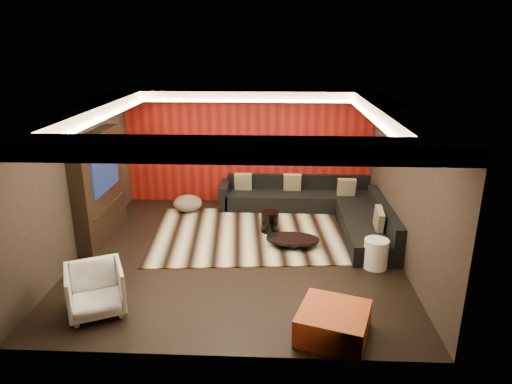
{
  "coord_description": "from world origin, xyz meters",
  "views": [
    {
      "loc": [
        0.69,
        -7.92,
        3.93
      ],
      "look_at": [
        0.3,
        0.6,
        1.05
      ],
      "focal_mm": 32.0,
      "sensor_mm": 36.0,
      "label": 1
    }
  ],
  "objects_px": {
    "white_side_table": "(376,254)",
    "sectional_sofa": "(321,208)",
    "orange_ottoman": "(333,323)",
    "coffee_table": "(293,242)",
    "drum_stool": "(270,222)",
    "armchair": "(95,290)"
  },
  "relations": [
    {
      "from": "coffee_table",
      "to": "sectional_sofa",
      "type": "bearing_deg",
      "value": 65.57
    },
    {
      "from": "drum_stool",
      "to": "white_side_table",
      "type": "relative_size",
      "value": 0.81
    },
    {
      "from": "white_side_table",
      "to": "coffee_table",
      "type": "bearing_deg",
      "value": 152.09
    },
    {
      "from": "white_side_table",
      "to": "sectional_sofa",
      "type": "relative_size",
      "value": 0.15
    },
    {
      "from": "orange_ottoman",
      "to": "armchair",
      "type": "distance_m",
      "value": 3.52
    },
    {
      "from": "orange_ottoman",
      "to": "sectional_sofa",
      "type": "height_order",
      "value": "sectional_sofa"
    },
    {
      "from": "coffee_table",
      "to": "white_side_table",
      "type": "bearing_deg",
      "value": -27.91
    },
    {
      "from": "coffee_table",
      "to": "orange_ottoman",
      "type": "bearing_deg",
      "value": -80.49
    },
    {
      "from": "drum_stool",
      "to": "coffee_table",
      "type": "bearing_deg",
      "value": -56.64
    },
    {
      "from": "coffee_table",
      "to": "orange_ottoman",
      "type": "height_order",
      "value": "orange_ottoman"
    },
    {
      "from": "coffee_table",
      "to": "orange_ottoman",
      "type": "xyz_separation_m",
      "value": [
        0.47,
        -2.83,
        0.1
      ]
    },
    {
      "from": "white_side_table",
      "to": "sectional_sofa",
      "type": "distance_m",
      "value": 2.43
    },
    {
      "from": "white_side_table",
      "to": "orange_ottoman",
      "type": "height_order",
      "value": "white_side_table"
    },
    {
      "from": "white_side_table",
      "to": "orange_ottoman",
      "type": "bearing_deg",
      "value": -115.67
    },
    {
      "from": "orange_ottoman",
      "to": "sectional_sofa",
      "type": "xyz_separation_m",
      "value": [
        0.22,
        4.36,
        0.06
      ]
    },
    {
      "from": "coffee_table",
      "to": "sectional_sofa",
      "type": "xyz_separation_m",
      "value": [
        0.7,
        1.53,
        0.15
      ]
    },
    {
      "from": "coffee_table",
      "to": "armchair",
      "type": "height_order",
      "value": "armchair"
    },
    {
      "from": "drum_stool",
      "to": "sectional_sofa",
      "type": "distance_m",
      "value": 1.43
    },
    {
      "from": "white_side_table",
      "to": "armchair",
      "type": "bearing_deg",
      "value": -160.01
    },
    {
      "from": "drum_stool",
      "to": "sectional_sofa",
      "type": "relative_size",
      "value": 0.12
    },
    {
      "from": "sectional_sofa",
      "to": "white_side_table",
      "type": "bearing_deg",
      "value": -71.65
    },
    {
      "from": "drum_stool",
      "to": "armchair",
      "type": "bearing_deg",
      "value": -129.34
    }
  ]
}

